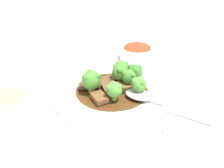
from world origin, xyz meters
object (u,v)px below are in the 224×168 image
(broccoli_floret_0, at_px, (122,68))
(sauce_dish, at_px, (178,130))
(broccoli_floret_1, at_px, (139,84))
(broccoli_floret_3, at_px, (135,72))
(serving_spoon, at_px, (144,96))
(beef_strip_2, at_px, (88,86))
(side_bowl_appetizer, at_px, (9,101))
(broccoli_floret_2, at_px, (114,90))
(broccoli_floret_6, at_px, (120,72))
(side_bowl_kimchi, at_px, (137,52))
(main_plate, at_px, (112,92))
(beef_strip_0, at_px, (106,81))
(beef_strip_3, at_px, (117,86))
(broccoli_floret_4, at_px, (129,77))
(broccoli_floret_5, at_px, (91,80))
(beef_strip_1, at_px, (99,98))

(broccoli_floret_0, xyz_separation_m, sauce_dish, (0.19, 0.14, -0.04))
(broccoli_floret_1, xyz_separation_m, broccoli_floret_3, (-0.06, -0.01, 0.00))
(serving_spoon, bearing_deg, beef_strip_2, -104.35)
(beef_strip_2, xyz_separation_m, side_bowl_appetizer, (0.10, -0.17, 0.00))
(broccoli_floret_0, height_order, broccoli_floret_2, broccoli_floret_0)
(broccoli_floret_6, xyz_separation_m, side_bowl_kimchi, (-0.20, 0.04, -0.02))
(broccoli_floret_3, bearing_deg, broccoli_floret_6, -85.68)
(main_plate, bearing_deg, beef_strip_0, -146.95)
(beef_strip_3, relative_size, broccoli_floret_2, 1.72)
(broccoli_floret_4, bearing_deg, beef_strip_3, -64.39)
(broccoli_floret_3, height_order, broccoli_floret_5, broccoli_floret_5)
(broccoli_floret_5, bearing_deg, side_bowl_kimchi, 157.39)
(main_plate, height_order, beef_strip_0, beef_strip_0)
(broccoli_floret_4, xyz_separation_m, side_bowl_kimchi, (-0.22, 0.01, -0.02))
(beef_strip_3, distance_m, broccoli_floret_6, 0.04)
(beef_strip_0, height_order, broccoli_floret_0, broccoli_floret_0)
(beef_strip_0, relative_size, broccoli_floret_5, 1.29)
(broccoli_floret_4, relative_size, broccoli_floret_6, 0.90)
(broccoli_floret_3, distance_m, serving_spoon, 0.09)
(main_plate, height_order, side_bowl_kimchi, side_bowl_kimchi)
(beef_strip_3, relative_size, broccoli_floret_0, 1.63)
(sauce_dish, bearing_deg, broccoli_floret_6, -140.49)
(broccoli_floret_3, height_order, sauce_dish, broccoli_floret_3)
(broccoli_floret_3, height_order, serving_spoon, broccoli_floret_3)
(main_plate, height_order, broccoli_floret_3, broccoli_floret_3)
(broccoli_floret_6, height_order, side_bowl_appetizer, broccoli_floret_6)
(beef_strip_2, distance_m, broccoli_floret_0, 0.11)
(side_bowl_appetizer, bearing_deg, beef_strip_3, 112.33)
(side_bowl_kimchi, bearing_deg, broccoli_floret_2, -8.99)
(beef_strip_2, xyz_separation_m, broccoli_floret_2, (0.05, 0.08, 0.03))
(broccoli_floret_6, distance_m, sauce_dish, 0.22)
(broccoli_floret_3, xyz_separation_m, broccoli_floret_5, (0.06, -0.11, 0.00))
(beef_strip_3, bearing_deg, broccoli_floret_0, 172.39)
(broccoli_floret_6, bearing_deg, side_bowl_kimchi, 168.89)
(beef_strip_3, xyz_separation_m, broccoli_floret_5, (0.02, -0.06, 0.03))
(beef_strip_3, xyz_separation_m, sauce_dish, (0.14, 0.15, -0.02))
(beef_strip_2, xyz_separation_m, broccoli_floret_5, (0.02, 0.02, 0.03))
(main_plate, bearing_deg, beef_strip_3, 106.99)
(beef_strip_1, relative_size, broccoli_floret_6, 1.04)
(broccoli_floret_0, distance_m, side_bowl_kimchi, 0.18)
(broccoli_floret_1, bearing_deg, broccoli_floret_5, -90.49)
(beef_strip_3, xyz_separation_m, broccoli_floret_4, (-0.01, 0.03, 0.02))
(main_plate, height_order, broccoli_floret_2, broccoli_floret_2)
(broccoli_floret_2, bearing_deg, broccoli_floret_4, 155.53)
(broccoli_floret_1, xyz_separation_m, broccoli_floret_5, (-0.00, -0.12, 0.00))
(beef_strip_1, bearing_deg, side_bowl_appetizer, -78.44)
(side_bowl_kimchi, bearing_deg, beef_strip_0, -20.19)
(beef_strip_1, height_order, broccoli_floret_3, broccoli_floret_3)
(beef_strip_0, relative_size, beef_strip_1, 1.37)
(broccoli_floret_5, bearing_deg, broccoli_floret_3, 119.62)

